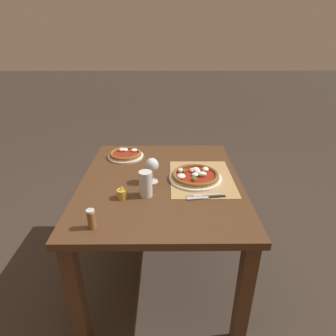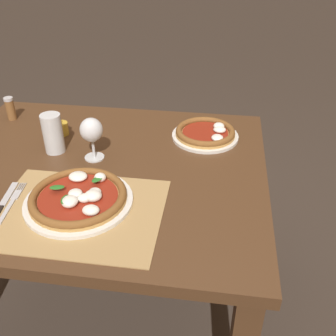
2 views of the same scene
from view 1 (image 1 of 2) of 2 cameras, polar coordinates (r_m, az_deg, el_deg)
The scene contains 11 objects.
ground_plane at distance 2.17m, azimuth -1.22°, elevation -19.96°, with size 24.00×24.00×0.00m, color #382D26.
dining_table at distance 1.77m, azimuth -1.41°, elevation -5.48°, with size 1.16×0.97×0.74m.
paper_placemat at distance 1.75m, azimuth 6.79°, elevation -2.05°, with size 0.49×0.38×0.00m, color #A88451.
pizza_near at distance 1.72m, azimuth 5.56°, elevation -1.56°, with size 0.32×0.32×0.05m.
pizza_far at distance 2.05m, azimuth -8.60°, elevation 2.77°, with size 0.26×0.26×0.05m.
wine_glass at distance 1.65m, azimuth -3.29°, elevation 0.39°, with size 0.08×0.08×0.16m.
pint_glass at distance 1.53m, azimuth -4.55°, elevation -3.32°, with size 0.07×0.07×0.15m.
fork at distance 1.56m, azimuth 7.25°, elevation -5.52°, with size 0.04×0.20×0.00m.
knife at distance 1.54m, azimuth 7.77°, elevation -5.95°, with size 0.04×0.22×0.01m.
votive_candle at distance 1.54m, azimuth -9.31°, elevation -5.27°, with size 0.06×0.06×0.07m.
pepper_shaker at distance 1.34m, azimuth -15.33°, elevation -9.94°, with size 0.04×0.04×0.10m.
Camera 1 is at (-1.51, -0.03, 1.55)m, focal length 30.00 mm.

